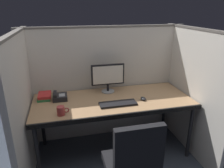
# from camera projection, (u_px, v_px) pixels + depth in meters

# --- Properties ---
(ground_plane) EXTENTS (8.00, 8.00, 0.00)m
(ground_plane) POSITION_uv_depth(u_px,v_px,m) (119.00, 165.00, 2.54)
(ground_plane) COLOR #383F4C
(cubicle_partition_rear) EXTENTS (2.21, 0.06, 1.57)m
(cubicle_partition_rear) POSITION_uv_depth(u_px,v_px,m) (105.00, 83.00, 2.95)
(cubicle_partition_rear) COLOR beige
(cubicle_partition_rear) RESTS_ON ground
(cubicle_partition_left) EXTENTS (0.06, 1.41, 1.57)m
(cubicle_partition_left) POSITION_uv_depth(u_px,v_px,m) (24.00, 108.00, 2.23)
(cubicle_partition_left) COLOR beige
(cubicle_partition_left) RESTS_ON ground
(cubicle_partition_right) EXTENTS (0.06, 1.41, 1.57)m
(cubicle_partition_right) POSITION_uv_depth(u_px,v_px,m) (191.00, 91.00, 2.67)
(cubicle_partition_right) COLOR beige
(cubicle_partition_right) RESTS_ON ground
(desk) EXTENTS (1.90, 0.80, 0.74)m
(desk) POSITION_uv_depth(u_px,v_px,m) (113.00, 103.00, 2.56)
(desk) COLOR #997551
(desk) RESTS_ON ground
(monitor_center) EXTENTS (0.43, 0.17, 0.37)m
(monitor_center) POSITION_uv_depth(u_px,v_px,m) (108.00, 76.00, 2.71)
(monitor_center) COLOR gray
(monitor_center) RESTS_ON desk
(keyboard_main) EXTENTS (0.43, 0.15, 0.02)m
(keyboard_main) POSITION_uv_depth(u_px,v_px,m) (118.00, 104.00, 2.42)
(keyboard_main) COLOR black
(keyboard_main) RESTS_ON desk
(computer_mouse) EXTENTS (0.06, 0.10, 0.04)m
(computer_mouse) POSITION_uv_depth(u_px,v_px,m) (143.00, 99.00, 2.53)
(computer_mouse) COLOR black
(computer_mouse) RESTS_ON desk
(desk_phone) EXTENTS (0.17, 0.19, 0.09)m
(desk_phone) POSITION_uv_depth(u_px,v_px,m) (59.00, 97.00, 2.55)
(desk_phone) COLOR black
(desk_phone) RESTS_ON desk
(coffee_mug) EXTENTS (0.13, 0.08, 0.09)m
(coffee_mug) POSITION_uv_depth(u_px,v_px,m) (61.00, 111.00, 2.17)
(coffee_mug) COLOR #993333
(coffee_mug) RESTS_ON desk
(book_stack) EXTENTS (0.16, 0.21, 0.06)m
(book_stack) POSITION_uv_depth(u_px,v_px,m) (44.00, 96.00, 2.56)
(book_stack) COLOR #26723F
(book_stack) RESTS_ON desk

